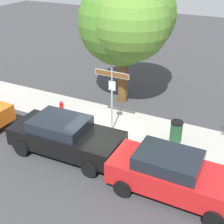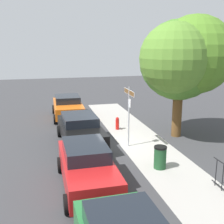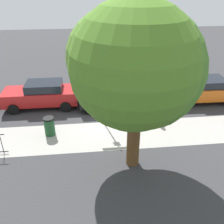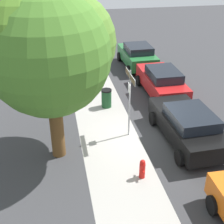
{
  "view_description": "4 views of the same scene",
  "coord_description": "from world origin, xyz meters",
  "px_view_note": "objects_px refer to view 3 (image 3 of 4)",
  "views": [
    {
      "loc": [
        5.85,
        -10.57,
        7.6
      ],
      "look_at": [
        0.35,
        0.39,
        1.0
      ],
      "focal_mm": 49.26,
      "sensor_mm": 36.0,
      "label": 1
    },
    {
      "loc": [
        13.68,
        -3.84,
        5.23
      ],
      "look_at": [
        -0.52,
        -0.27,
        1.65
      ],
      "focal_mm": 45.65,
      "sensor_mm": 36.0,
      "label": 2
    },
    {
      "loc": [
        1.19,
        11.63,
        7.03
      ],
      "look_at": [
        0.07,
        1.23,
        1.31
      ],
      "focal_mm": 38.89,
      "sensor_mm": 36.0,
      "label": 3
    },
    {
      "loc": [
        -11.43,
        3.42,
        7.72
      ],
      "look_at": [
        -0.2,
        1.27,
        1.54
      ],
      "focal_mm": 50.82,
      "sensor_mm": 36.0,
      "label": 4
    }
  ],
  "objects_px": {
    "street_sign": "(105,88)",
    "car_red": "(42,94)",
    "fire_hydrant": "(160,119)",
    "car_black": "(117,94)",
    "trash_bin": "(49,126)",
    "car_orange": "(204,89)",
    "shade_tree": "(133,66)"
  },
  "relations": [
    {
      "from": "car_black",
      "to": "car_red",
      "type": "relative_size",
      "value": 1.05
    },
    {
      "from": "car_orange",
      "to": "car_black",
      "type": "relative_size",
      "value": 0.92
    },
    {
      "from": "car_orange",
      "to": "trash_bin",
      "type": "bearing_deg",
      "value": 18.39
    },
    {
      "from": "car_black",
      "to": "fire_hydrant",
      "type": "relative_size",
      "value": 6.03
    },
    {
      "from": "car_red",
      "to": "fire_hydrant",
      "type": "relative_size",
      "value": 5.73
    },
    {
      "from": "car_black",
      "to": "car_red",
      "type": "bearing_deg",
      "value": -6.94
    },
    {
      "from": "shade_tree",
      "to": "car_orange",
      "type": "height_order",
      "value": "shade_tree"
    },
    {
      "from": "car_red",
      "to": "trash_bin",
      "type": "distance_m",
      "value": 3.39
    },
    {
      "from": "trash_bin",
      "to": "car_orange",
      "type": "bearing_deg",
      "value": -162.63
    },
    {
      "from": "car_black",
      "to": "street_sign",
      "type": "bearing_deg",
      "value": 66.46
    },
    {
      "from": "street_sign",
      "to": "car_red",
      "type": "bearing_deg",
      "value": -36.79
    },
    {
      "from": "street_sign",
      "to": "car_black",
      "type": "relative_size",
      "value": 0.66
    },
    {
      "from": "car_orange",
      "to": "fire_hydrant",
      "type": "bearing_deg",
      "value": 37.26
    },
    {
      "from": "trash_bin",
      "to": "shade_tree",
      "type": "bearing_deg",
      "value": 143.38
    },
    {
      "from": "shade_tree",
      "to": "car_black",
      "type": "height_order",
      "value": "shade_tree"
    },
    {
      "from": "car_orange",
      "to": "fire_hydrant",
      "type": "relative_size",
      "value": 5.56
    },
    {
      "from": "fire_hydrant",
      "to": "trash_bin",
      "type": "distance_m",
      "value": 5.86
    },
    {
      "from": "shade_tree",
      "to": "street_sign",
      "type": "bearing_deg",
      "value": -76.75
    },
    {
      "from": "car_black",
      "to": "trash_bin",
      "type": "distance_m",
      "value": 4.8
    },
    {
      "from": "street_sign",
      "to": "car_black",
      "type": "distance_m",
      "value": 2.91
    },
    {
      "from": "car_red",
      "to": "trash_bin",
      "type": "xyz_separation_m",
      "value": [
        -0.82,
        3.28,
        -0.33
      ]
    },
    {
      "from": "car_orange",
      "to": "car_black",
      "type": "xyz_separation_m",
      "value": [
        5.65,
        0.11,
        -0.01
      ]
    },
    {
      "from": "street_sign",
      "to": "car_orange",
      "type": "xyz_separation_m",
      "value": [
        -6.6,
        -2.47,
        -1.41
      ]
    },
    {
      "from": "car_orange",
      "to": "trash_bin",
      "type": "relative_size",
      "value": 4.43
    },
    {
      "from": "shade_tree",
      "to": "trash_bin",
      "type": "relative_size",
      "value": 6.85
    },
    {
      "from": "fire_hydrant",
      "to": "street_sign",
      "type": "bearing_deg",
      "value": -3.85
    },
    {
      "from": "shade_tree",
      "to": "trash_bin",
      "type": "xyz_separation_m",
      "value": [
        3.66,
        -2.72,
        -3.89
      ]
    },
    {
      "from": "shade_tree",
      "to": "fire_hydrant",
      "type": "xyz_separation_m",
      "value": [
        -2.19,
        -3.02,
        -4.0
      ]
    },
    {
      "from": "fire_hydrant",
      "to": "car_black",
      "type": "bearing_deg",
      "value": -51.87
    },
    {
      "from": "street_sign",
      "to": "car_red",
      "type": "relative_size",
      "value": 0.69
    },
    {
      "from": "car_orange",
      "to": "car_red",
      "type": "distance_m",
      "value": 10.32
    },
    {
      "from": "fire_hydrant",
      "to": "car_red",
      "type": "bearing_deg",
      "value": -24.07
    }
  ]
}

